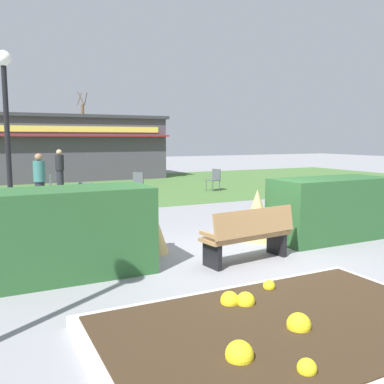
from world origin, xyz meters
The scene contains 20 objects.
ground_plane centered at (0.00, 0.00, 0.00)m, with size 80.00×80.00×0.00m, color gray.
lawn_patch centered at (0.00, 11.84, 0.00)m, with size 36.00×12.00×0.01m, color #446B33.
flower_bed centered at (-1.30, -2.74, 0.09)m, with size 4.13×2.56×0.33m.
park_bench centered at (-0.08, -0.23, 0.48)m, with size 1.75×0.72×0.95m.
hedge_left centered at (-2.96, 0.42, 0.68)m, with size 2.51×1.10×1.37m, color #28562B.
hedge_right centered at (2.42, 0.43, 0.65)m, with size 2.58×1.10×1.30m, color #28562B.
ornamental_grass_behind_left centered at (0.96, 1.00, 0.54)m, with size 0.71×0.71×1.08m, color tan.
ornamental_grass_behind_right centered at (-1.39, 1.09, 0.52)m, with size 0.70×0.70×1.04m, color tan.
ornamental_grass_behind_center centered at (-1.78, 1.77, 0.62)m, with size 0.75×0.75×1.24m, color tan.
lamppost_mid centered at (-3.56, 4.63, 2.60)m, with size 0.36×0.36×4.12m.
trash_bin centered at (3.99, 0.92, 0.41)m, with size 0.52×0.52×0.82m, color #2D4233.
food_kiosk centered at (0.24, 16.63, 1.66)m, with size 9.26×4.33×3.30m.
cafe_chair_west centered at (-2.18, 8.88, 0.53)m, with size 0.47×0.47×0.89m.
cafe_chair_east centered at (-1.65, 5.70, 0.53)m, with size 0.62×0.62×0.89m.
cafe_chair_center centered at (0.92, 8.55, 0.53)m, with size 0.62×0.62×0.89m.
cafe_chair_north centered at (4.32, 8.74, 0.53)m, with size 0.55×0.55×0.89m.
person_strolling centered at (-1.33, 11.46, 0.86)m, with size 0.34×0.34×1.69m.
person_standing centered at (-2.63, 7.01, 0.86)m, with size 0.34×0.34×1.69m.
parked_car_center_slot centered at (-0.21, 24.71, 0.64)m, with size 4.28×2.20×1.20m.
tree_right_bg centered at (4.12, 32.33, 2.74)m, with size 0.91×0.96×6.21m.
Camera 1 is at (-4.11, -6.11, 2.12)m, focal length 39.30 mm.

